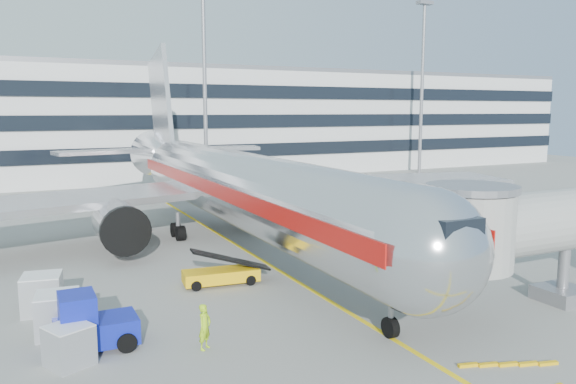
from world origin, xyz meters
name	(u,v)px	position (x,y,z in m)	size (l,w,h in m)	color
ground	(303,285)	(0.00, 0.00, 0.00)	(180.00, 180.00, 0.00)	gray
lead_in_line	(238,246)	(0.00, 10.00, 0.01)	(0.25, 70.00, 0.01)	yellow
main_jet	(228,184)	(0.00, 11.72, 4.23)	(50.95, 48.70, 16.06)	silver
terminal	(119,122)	(0.00, 57.95, 7.80)	(150.00, 24.25, 15.60)	silver
light_mast_centre	(204,66)	(8.00, 42.00, 14.88)	(2.40, 1.20, 25.45)	gray
light_mast_east	(422,74)	(42.00, 42.00, 14.88)	(2.40, 1.20, 25.45)	gray
belt_loader	(221,274)	(-4.00, 2.05, 0.59)	(4.41, 1.96, 2.07)	#ECB209
baggage_tug	(91,325)	(-11.47, -3.74, 1.03)	(3.16, 2.03, 2.37)	#0E1B9D
cargo_container_left	(58,314)	(-12.54, -1.59, 0.93)	(1.96, 1.96, 1.85)	#B8BAC0
cargo_container_right	(42,294)	(-13.01, 1.60, 0.93)	(2.01, 2.01, 1.85)	#B8BAC0
cargo_container_front	(69,345)	(-12.38, -4.85, 0.78)	(1.94, 1.94, 1.55)	#B8BAC0
ramp_worker	(205,327)	(-7.36, -5.67, 0.93)	(0.68, 0.44, 1.86)	#9FD516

